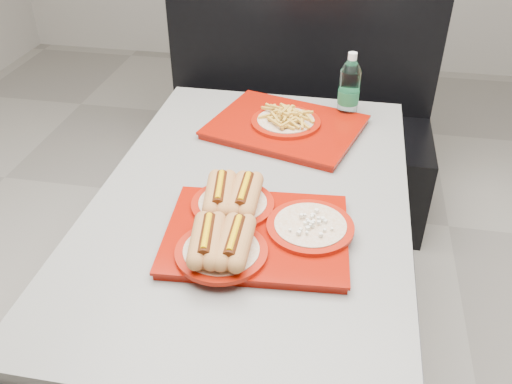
% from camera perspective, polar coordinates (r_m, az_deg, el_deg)
% --- Properties ---
extents(ground, '(6.00, 6.00, 0.00)m').
position_cam_1_polar(ground, '(2.11, -0.32, -17.21)').
color(ground, gray).
rests_on(ground, ground).
extents(diner_table, '(0.92, 1.42, 0.75)m').
position_cam_1_polar(diner_table, '(1.69, -0.38, -4.86)').
color(diner_table, black).
rests_on(diner_table, ground).
extents(booth_bench, '(1.30, 0.57, 1.35)m').
position_cam_1_polar(booth_bench, '(2.69, 4.06, 6.82)').
color(booth_bench, black).
rests_on(booth_bench, ground).
extents(tray_near, '(0.50, 0.43, 0.10)m').
position_cam_1_polar(tray_near, '(1.40, -0.73, -3.63)').
color(tray_near, '#870E03').
rests_on(tray_near, diner_table).
extents(tray_far, '(0.58, 0.51, 0.10)m').
position_cam_1_polar(tray_far, '(1.91, 3.15, 7.21)').
color(tray_far, '#870E03').
rests_on(tray_far, diner_table).
extents(water_bottle, '(0.08, 0.08, 0.24)m').
position_cam_1_polar(water_bottle, '(2.00, 9.77, 10.54)').
color(water_bottle, silver).
rests_on(water_bottle, diner_table).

